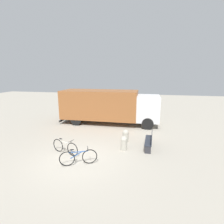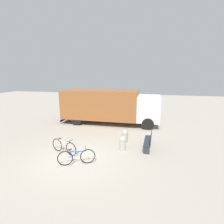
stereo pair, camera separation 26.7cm
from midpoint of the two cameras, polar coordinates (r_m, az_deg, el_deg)
The scene contains 7 objects.
ground_plane at distance 9.57m, azimuth -10.95°, elevation -14.98°, with size 60.00×60.00×0.00m, color #A8A091.
delivery_truck at distance 15.40m, azimuth -0.48°, elevation 2.24°, with size 8.58×2.66×2.93m.
park_bench at distance 10.80m, azimuth 12.69°, elevation -8.97°, with size 0.46×1.86×0.88m.
bicycle_near at distance 10.24m, azimuth -14.69°, elevation -10.84°, with size 1.75×0.67×0.85m.
bicycle_middle at distance 8.94m, azimuth -10.66°, elevation -14.20°, with size 1.69×0.80×0.85m.
bollard_near_bench at distance 10.32m, azimuth 4.30°, elevation -9.95°, with size 0.40×0.40×0.84m.
bollard_far_bench at distance 11.51m, azimuth 4.92°, elevation -7.60°, with size 0.41×0.41×0.81m.
Camera 2 is at (3.71, -7.70, 4.38)m, focal length 28.00 mm.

